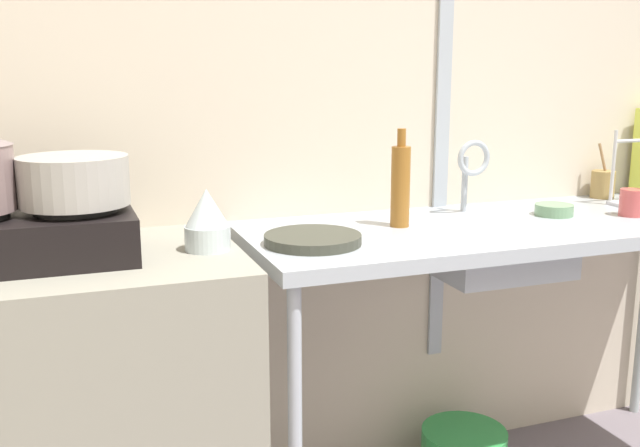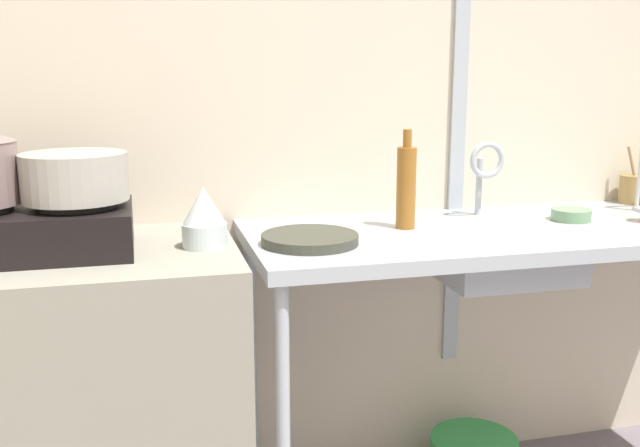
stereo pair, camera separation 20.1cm
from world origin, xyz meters
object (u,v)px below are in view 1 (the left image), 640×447
cup_by_rack (632,203)px  bottle_by_sink (400,185)px  percolator (207,220)px  small_bowl_on_drainboard (554,210)px  sink_basin (489,247)px  faucet (472,164)px  stove (24,237)px  pot_on_right_burner (74,181)px  utensil_jar (603,184)px  frying_pan (313,239)px

cup_by_rack → bottle_by_sink: bearing=171.6°
bottle_by_sink → cup_by_rack: bearing=-8.4°
percolator → small_bowl_on_drainboard: size_ratio=1.32×
small_bowl_on_drainboard → percolator: bearing=-176.8°
sink_basin → faucet: size_ratio=1.61×
stove → percolator: percolator is taller
pot_on_right_burner → percolator: (0.32, -0.03, -0.12)m
faucet → cup_by_rack: size_ratio=2.80×
pot_on_right_burner → faucet: (1.21, 0.15, -0.03)m
stove → small_bowl_on_drainboard: (1.58, 0.03, -0.05)m
sink_basin → small_bowl_on_drainboard: small_bowl_on_drainboard is taller
percolator → utensil_jar: (1.51, 0.27, -0.03)m
cup_by_rack → bottle_by_sink: size_ratio=0.29×
stove → utensil_jar: (1.95, 0.24, -0.01)m
stove → faucet: faucet is taller
pot_on_right_burner → sink_basin: size_ratio=0.68×
percolator → small_bowl_on_drainboard: 1.14m
frying_pan → bottle_by_sink: 0.36m
stove → percolator: 0.44m
pot_on_right_burner → utensil_jar: 1.84m
sink_basin → cup_by_rack: size_ratio=4.50×
percolator → sink_basin: size_ratio=0.42×
frying_pan → bottle_by_sink: (0.32, 0.12, 0.11)m
pot_on_right_burner → frying_pan: 0.63m
pot_on_right_burner → faucet: 1.22m
stove → frying_pan: bearing=-5.1°
utensil_jar → percolator: bearing=-169.8°
percolator → sink_basin: (0.86, 0.01, -0.15)m
stove → faucet: size_ratio=2.17×
percolator → cup_by_rack: (1.36, -0.03, -0.04)m
stove → sink_basin: (1.30, -0.02, -0.13)m
percolator → frying_pan: bearing=-7.3°
stove → pot_on_right_burner: (0.12, 0.00, 0.13)m
sink_basin → faucet: 0.29m
utensil_jar → small_bowl_on_drainboard: bearing=-150.9°
small_bowl_on_drainboard → frying_pan: bearing=-173.4°
pot_on_right_burner → percolator: pot_on_right_burner is taller
pot_on_right_burner → sink_basin: pot_on_right_burner is taller
sink_basin → faucet: bearing=78.6°
frying_pan → sink_basin: bearing=4.1°
pot_on_right_burner → faucet: size_ratio=1.10×
frying_pan → bottle_by_sink: bearing=20.9°
stove → cup_by_rack: size_ratio=6.05×
faucet → utensil_jar: faucet is taller
utensil_jar → bottle_by_sink: bearing=-168.6°
frying_pan → bottle_by_sink: size_ratio=0.90×
frying_pan → small_bowl_on_drainboard: small_bowl_on_drainboard is taller
faucet → frying_pan: bearing=-160.6°
stove → cup_by_rack: stove is taller
stove → small_bowl_on_drainboard: size_ratio=4.27×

